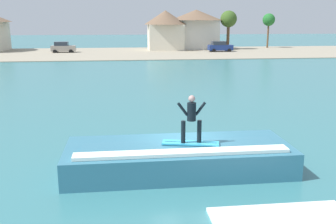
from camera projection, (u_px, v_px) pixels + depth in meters
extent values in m
plane|color=#347178|center=(183.00, 160.00, 15.67)|extent=(260.00, 260.00, 0.00)
cube|color=teal|center=(178.00, 158.00, 14.53)|extent=(8.34, 3.17, 0.99)
cube|color=teal|center=(180.00, 147.00, 14.02)|extent=(7.09, 1.43, 0.11)
cube|color=white|center=(183.00, 153.00, 13.40)|extent=(7.51, 0.57, 0.12)
cube|color=#33A5CC|center=(191.00, 143.00, 14.15)|extent=(2.13, 0.96, 0.06)
cube|color=black|center=(191.00, 142.00, 14.14)|extent=(1.87, 0.46, 0.01)
cylinder|color=black|center=(183.00, 132.00, 13.98)|extent=(0.16, 0.16, 0.83)
cylinder|color=black|center=(199.00, 131.00, 14.04)|extent=(0.16, 0.16, 0.83)
cylinder|color=black|center=(192.00, 112.00, 13.84)|extent=(0.32, 0.32, 0.66)
sphere|color=tan|center=(192.00, 99.00, 13.73)|extent=(0.24, 0.24, 0.24)
cylinder|color=black|center=(183.00, 109.00, 13.77)|extent=(0.41, 0.10, 0.50)
cylinder|color=black|center=(200.00, 109.00, 13.85)|extent=(0.41, 0.10, 0.50)
cube|color=gray|center=(135.00, 53.00, 64.59)|extent=(120.00, 23.83, 0.10)
cube|color=gray|center=(64.00, 48.00, 64.93)|extent=(3.97, 1.81, 0.90)
cube|color=#262D38|center=(61.00, 44.00, 64.71)|extent=(2.18, 1.63, 0.64)
cylinder|color=black|center=(72.00, 51.00, 66.10)|extent=(0.64, 0.22, 0.64)
cylinder|color=black|center=(71.00, 51.00, 64.26)|extent=(0.64, 0.22, 0.64)
cylinder|color=black|center=(57.00, 51.00, 65.80)|extent=(0.64, 0.22, 0.64)
cylinder|color=black|center=(55.00, 52.00, 63.96)|extent=(0.64, 0.22, 0.64)
cube|color=navy|center=(220.00, 48.00, 66.69)|extent=(4.14, 1.80, 0.90)
cube|color=#262D38|center=(219.00, 43.00, 66.48)|extent=(2.28, 1.62, 0.64)
cylinder|color=black|center=(226.00, 50.00, 67.87)|extent=(0.64, 0.22, 0.64)
cylinder|color=black|center=(229.00, 51.00, 66.04)|extent=(0.64, 0.22, 0.64)
cylinder|color=black|center=(211.00, 50.00, 67.56)|extent=(0.64, 0.22, 0.64)
cylinder|color=black|center=(214.00, 51.00, 65.73)|extent=(0.64, 0.22, 0.64)
cube|color=silver|center=(196.00, 35.00, 71.87)|extent=(7.77, 5.45, 5.34)
cone|color=brown|center=(196.00, 15.00, 71.02)|extent=(9.64, 9.64, 1.90)
cube|color=beige|center=(165.00, 38.00, 69.84)|extent=(6.17, 5.32, 4.62)
cone|color=brown|center=(165.00, 17.00, 69.01)|extent=(7.65, 7.65, 2.45)
cylinder|color=brown|center=(268.00, 36.00, 75.06)|extent=(0.33, 0.33, 4.72)
sphere|color=#216628|center=(269.00, 20.00, 74.34)|extent=(2.37, 2.37, 2.37)
cylinder|color=brown|center=(228.00, 37.00, 71.23)|extent=(0.54, 0.54, 4.68)
sphere|color=#375520|center=(229.00, 19.00, 70.48)|extent=(3.00, 3.00, 3.00)
cube|color=white|center=(286.00, 223.00, 10.75)|extent=(4.05, 2.09, 0.10)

